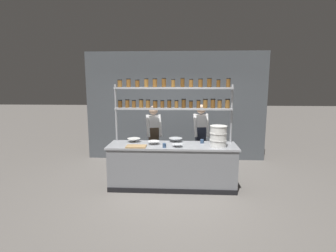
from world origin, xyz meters
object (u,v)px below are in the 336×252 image
(chef_center, at_px, (201,135))
(prep_bowl_center_back, at_px, (176,140))
(prep_bowl_center_front, at_px, (134,140))
(serving_cup_by_board, at_px, (164,145))
(spice_shelf_unit, at_px, (173,100))
(cutting_board, at_px, (136,146))
(serving_cup_front, at_px, (202,141))
(chef_left, at_px, (154,135))
(container_stack, at_px, (218,136))
(prep_bowl_near_left, at_px, (154,143))
(prep_bowl_near_right, at_px, (177,145))

(chef_center, relative_size, prep_bowl_center_back, 5.70)
(chef_center, distance_m, prep_bowl_center_front, 1.61)
(prep_bowl_center_back, distance_m, serving_cup_by_board, 0.57)
(spice_shelf_unit, relative_size, prep_bowl_center_back, 8.60)
(spice_shelf_unit, xyz_separation_m, cutting_board, (-0.73, -0.57, -0.90))
(spice_shelf_unit, xyz_separation_m, serving_cup_by_board, (-0.16, -0.58, -0.87))
(chef_center, relative_size, serving_cup_front, 20.61)
(chef_left, xyz_separation_m, cutting_board, (-0.24, -1.07, -0.02))
(container_stack, relative_size, serving_cup_front, 5.21)
(cutting_board, bearing_deg, serving_cup_front, 16.71)
(chef_left, height_order, serving_cup_by_board, chef_left)
(prep_bowl_center_front, relative_size, prep_bowl_center_back, 0.97)
(spice_shelf_unit, relative_size, chef_left, 1.54)
(chef_left, distance_m, prep_bowl_center_front, 0.72)
(spice_shelf_unit, height_order, prep_bowl_center_back, spice_shelf_unit)
(spice_shelf_unit, distance_m, serving_cup_by_board, 1.06)
(cutting_board, xyz_separation_m, serving_cup_front, (1.35, 0.40, 0.03))
(chef_left, bearing_deg, prep_bowl_near_left, -100.69)
(prep_bowl_center_front, height_order, serving_cup_front, serving_cup_front)
(prep_bowl_near_right, distance_m, serving_cup_by_board, 0.27)
(chef_left, relative_size, prep_bowl_center_front, 5.77)
(prep_bowl_near_right, bearing_deg, prep_bowl_center_front, 158.02)
(cutting_board, distance_m, prep_bowl_center_back, 0.93)
(prep_bowl_near_right, bearing_deg, prep_bowl_near_left, 158.16)
(prep_bowl_near_right, bearing_deg, chef_left, 120.32)
(serving_cup_front, bearing_deg, chef_center, 88.79)
(prep_bowl_center_back, bearing_deg, serving_cup_by_board, -111.51)
(spice_shelf_unit, relative_size, prep_bowl_center_front, 8.91)
(chef_center, bearing_deg, serving_cup_by_board, -136.30)
(serving_cup_by_board, bearing_deg, chef_center, 53.46)
(prep_bowl_center_back, relative_size, prep_bowl_near_right, 1.36)
(chef_left, height_order, cutting_board, chef_left)
(spice_shelf_unit, xyz_separation_m, chef_left, (-0.49, 0.50, -0.88))
(prep_bowl_center_front, bearing_deg, prep_bowl_center_back, 4.25)
(prep_bowl_near_right, relative_size, serving_cup_by_board, 2.50)
(serving_cup_front, height_order, serving_cup_by_board, serving_cup_by_board)
(prep_bowl_center_front, distance_m, prep_bowl_center_back, 0.91)
(spice_shelf_unit, height_order, serving_cup_front, spice_shelf_unit)
(prep_bowl_center_front, distance_m, serving_cup_by_board, 0.84)
(container_stack, distance_m, prep_bowl_center_back, 0.97)
(prep_bowl_near_right, bearing_deg, cutting_board, -175.92)
(chef_left, height_order, prep_bowl_center_back, chef_left)
(container_stack, bearing_deg, spice_shelf_unit, 154.19)
(prep_bowl_center_back, height_order, serving_cup_front, same)
(chef_center, bearing_deg, chef_left, 169.41)
(chef_center, distance_m, serving_cup_by_board, 1.33)
(prep_bowl_near_left, distance_m, serving_cup_front, 1.03)
(chef_left, bearing_deg, cutting_board, -119.46)
(container_stack, bearing_deg, prep_bowl_near_right, -175.54)
(spice_shelf_unit, bearing_deg, prep_bowl_center_back, -47.37)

